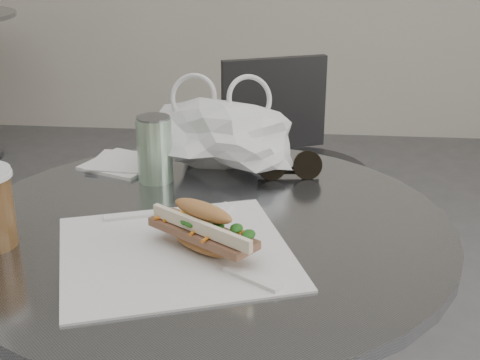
# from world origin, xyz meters

# --- Properties ---
(chair_far) EXTENTS (0.44, 0.46, 0.78)m
(chair_far) POSITION_xyz_m (0.12, 1.12, 0.35)
(chair_far) COLOR #2A2A2C
(chair_far) RESTS_ON ground
(sandwich_paper) EXTENTS (0.39, 0.38, 0.00)m
(sandwich_paper) POSITION_xyz_m (-0.03, 0.10, 0.74)
(sandwich_paper) COLOR white
(sandwich_paper) RESTS_ON cafe_table
(banh_mi) EXTENTS (0.21, 0.19, 0.07)m
(banh_mi) POSITION_xyz_m (0.01, 0.10, 0.78)
(banh_mi) COLOR #BA8446
(banh_mi) RESTS_ON sandwich_paper
(sunglasses) EXTENTS (0.12, 0.04, 0.05)m
(sunglasses) POSITION_xyz_m (0.12, 0.40, 0.76)
(sunglasses) COLOR black
(sunglasses) RESTS_ON cafe_table
(plastic_bag) EXTENTS (0.28, 0.24, 0.13)m
(plastic_bag) POSITION_xyz_m (-0.00, 0.43, 0.80)
(plastic_bag) COLOR white
(plastic_bag) RESTS_ON cafe_table
(napkin_stack) EXTENTS (0.16, 0.16, 0.01)m
(napkin_stack) POSITION_xyz_m (-0.19, 0.44, 0.74)
(napkin_stack) COLOR white
(napkin_stack) RESTS_ON cafe_table
(drink_can) EXTENTS (0.06, 0.06, 0.12)m
(drink_can) POSITION_xyz_m (-0.11, 0.37, 0.80)
(drink_can) COLOR #57955D
(drink_can) RESTS_ON cafe_table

